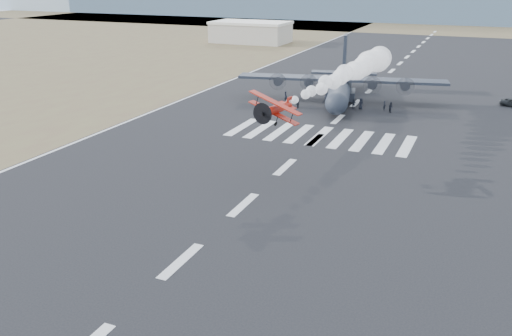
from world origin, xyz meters
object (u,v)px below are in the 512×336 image
Objects in this scene: crew_e at (361,104)px; crew_f at (298,103)px; crew_b at (391,107)px; crew_d at (354,104)px; crew_c at (326,101)px; aerobatic_biplane at (275,109)px; crew_h at (343,101)px; hangar_left at (251,32)px; crew_g at (384,106)px; crew_a at (286,96)px; transport_aircraft at (341,85)px.

crew_f is (-10.00, -3.38, -0.12)m from crew_e.
crew_b is 6.14m from crew_d.
aerobatic_biplane is at bearing -96.96° from crew_c.
crew_e is (5.96, 0.42, 0.03)m from crew_c.
crew_f is at bearing 126.86° from crew_h.
crew_h is at bearing 1.42° from crew_e.
crew_e is (53.74, -77.02, -2.47)m from hangar_left.
crew_h is at bearing -62.84° from crew_d.
crew_g is at bearing 86.37° from aerobatic_biplane.
crew_a reaches higher than crew_f.
crew_a is 1.05× the size of crew_h.
transport_aircraft is 20.83× the size of crew_b.
crew_a is (40.17, -76.54, -2.51)m from hangar_left.
aerobatic_biplane is 35.98m from crew_e.
crew_b reaches higher than crew_d.
crew_d is (-6.14, -0.08, -0.04)m from crew_b.
hangar_left reaches higher than crew_f.
crew_g is 0.94× the size of crew_h.
crew_d is at bearing -69.47° from transport_aircraft.
crew_f is at bearing 66.27° from crew_b.
crew_h is at bearing -82.41° from transport_aircraft.
crew_b is 1.07× the size of crew_f.
crew_b is 0.96× the size of crew_c.
aerobatic_biplane is 3.46× the size of crew_c.
crew_e is at bearing -101.21° from crew_h.
crew_g is at bearing -41.51° from transport_aircraft.
crew_e is (-5.02, 0.34, 0.07)m from crew_b.
crew_f is at bearing 170.75° from crew_a.
crew_c reaches higher than crew_a.
crew_e is 10.56m from crew_f.
crew_c reaches higher than crew_h.
crew_a is 12.47m from crew_d.
crew_h is at bearing 53.24° from crew_g.
crew_d is at bearing 37.29° from crew_e.
transport_aircraft is 5.36m from crew_h.
crew_h is (10.26, 0.43, -0.04)m from crew_a.
aerobatic_biplane reaches higher than crew_b.
crew_f is at bearing -61.46° from hangar_left.
aerobatic_biplane is 36.88m from crew_h.
crew_d reaches higher than crew_g.
hangar_left is at bearing -148.91° from crew_f.
transport_aircraft is at bearing 67.02° from crew_c.
transport_aircraft is 22.28× the size of crew_f.
transport_aircraft is at bearing 23.55° from crew_h.
crew_c is at bearing 61.59° from crew_g.
aerobatic_biplane is 3.35× the size of crew_e.
transport_aircraft reaches higher than crew_f.
crew_a is at bearing -134.73° from crew_f.
crew_g is at bearing -87.95° from crew_h.
hangar_left is at bearing 112.60° from transport_aircraft.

